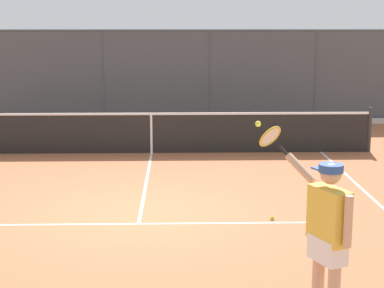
{
  "coord_description": "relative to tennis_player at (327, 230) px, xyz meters",
  "views": [
    {
      "loc": [
        -0.59,
        9.63,
        3.08
      ],
      "look_at": [
        -0.85,
        -0.54,
        1.05
      ],
      "focal_mm": 58.0,
      "sensor_mm": 36.0,
      "label": 1
    }
  ],
  "objects": [
    {
      "name": "ground_plane",
      "position": [
        2.11,
        -3.67,
        -0.99
      ],
      "size": [
        60.0,
        60.0,
        0.0
      ],
      "primitive_type": "plane",
      "color": "#A8603D"
    },
    {
      "name": "court_line_markings",
      "position": [
        2.11,
        -2.87,
        -0.99
      ],
      "size": [
        8.14,
        9.56,
        0.01
      ],
      "color": "white",
      "rests_on": "ground"
    },
    {
      "name": "fence_backdrop",
      "position": [
        2.11,
        -13.38,
        0.32
      ],
      "size": [
        19.09,
        1.37,
        2.82
      ],
      "color": "#474C51",
      "rests_on": "ground"
    },
    {
      "name": "tennis_net",
      "position": [
        2.11,
        -8.42,
        -0.5
      ],
      "size": [
        10.45,
        0.09,
        1.07
      ],
      "color": "#2D2D2D",
      "rests_on": "ground"
    },
    {
      "name": "tennis_player",
      "position": [
        0.0,
        0.0,
        0.0
      ],
      "size": [
        0.87,
        1.2,
        1.98
      ],
      "rotation": [
        0.0,
        0.0,
        -1.16
      ],
      "color": "navy",
      "rests_on": "ground"
    },
    {
      "name": "tennis_ball_near_baseline",
      "position": [
        0.02,
        -3.33,
        -0.96
      ],
      "size": [
        0.07,
        0.07,
        0.07
      ],
      "primitive_type": "sphere",
      "color": "#C1D138",
      "rests_on": "ground"
    }
  ]
}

